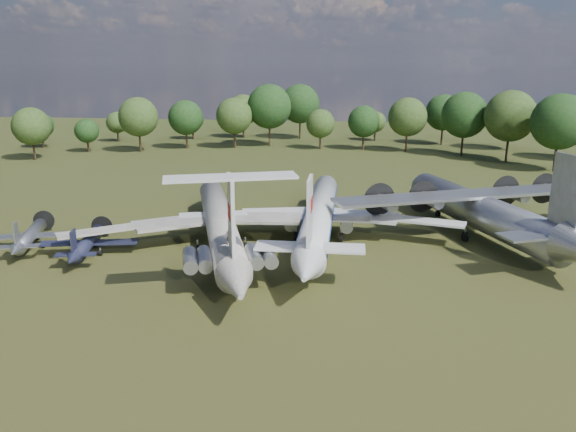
% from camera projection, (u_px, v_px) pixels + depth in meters
% --- Properties ---
extents(ground, '(300.00, 300.00, 0.00)m').
position_uv_depth(ground, '(220.00, 242.00, 70.41)').
color(ground, '#1F3C14').
rests_on(ground, ground).
extents(il62_airliner, '(50.88, 58.05, 4.78)m').
position_uv_depth(il62_airliner, '(220.00, 229.00, 67.86)').
color(il62_airliner, beige).
rests_on(il62_airliner, ground).
extents(tu104_jet, '(36.72, 48.55, 4.80)m').
position_uv_depth(tu104_jet, '(319.00, 221.00, 71.24)').
color(tu104_jet, silver).
rests_on(tu104_jet, ground).
extents(an12_transport, '(51.72, 54.18, 5.64)m').
position_uv_depth(an12_transport, '(480.00, 216.00, 71.75)').
color(an12_transport, gray).
rests_on(an12_transport, ground).
extents(small_prop_west, '(14.25, 17.47, 2.27)m').
position_uv_depth(small_prop_west, '(88.00, 246.00, 65.53)').
color(small_prop_west, black).
rests_on(small_prop_west, ground).
extents(small_prop_northwest, '(15.61, 18.36, 2.30)m').
position_uv_depth(small_prop_northwest, '(30.00, 239.00, 68.08)').
color(small_prop_northwest, '#A1A4A9').
rests_on(small_prop_northwest, ground).
extents(person_on_il62, '(0.68, 0.52, 1.66)m').
position_uv_depth(person_on_il62, '(229.00, 236.00, 54.32)').
color(person_on_il62, '#9A754E').
rests_on(person_on_il62, il62_airliner).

